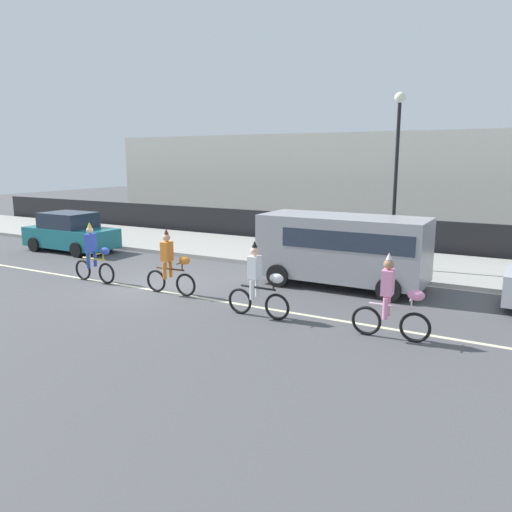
# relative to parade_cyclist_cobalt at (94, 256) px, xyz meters

# --- Properties ---
(ground_plane) EXTENTS (80.00, 80.00, 0.00)m
(ground_plane) POSITION_rel_parade_cyclist_cobalt_xyz_m (1.92, 0.61, -0.84)
(ground_plane) COLOR #4C4C4F
(road_centre_line) EXTENTS (36.00, 0.14, 0.01)m
(road_centre_line) POSITION_rel_parade_cyclist_cobalt_xyz_m (1.92, 0.11, -0.84)
(road_centre_line) COLOR beige
(road_centre_line) RESTS_ON ground
(sidewalk_curb) EXTENTS (60.00, 5.00, 0.15)m
(sidewalk_curb) POSITION_rel_parade_cyclist_cobalt_xyz_m (1.92, 7.11, -0.77)
(sidewalk_curb) COLOR #9E9B93
(sidewalk_curb) RESTS_ON ground
(fence_line) EXTENTS (40.00, 0.08, 1.40)m
(fence_line) POSITION_rel_parade_cyclist_cobalt_xyz_m (1.92, 10.01, -0.14)
(fence_line) COLOR black
(fence_line) RESTS_ON ground
(building_backdrop) EXTENTS (28.00, 8.00, 5.21)m
(building_backdrop) POSITION_rel_parade_cyclist_cobalt_xyz_m (1.70, 18.61, 1.76)
(building_backdrop) COLOR beige
(building_backdrop) RESTS_ON ground
(parade_cyclist_cobalt) EXTENTS (1.72, 0.50, 1.92)m
(parade_cyclist_cobalt) POSITION_rel_parade_cyclist_cobalt_xyz_m (0.00, 0.00, 0.00)
(parade_cyclist_cobalt) COLOR black
(parade_cyclist_cobalt) RESTS_ON ground
(parade_cyclist_orange) EXTENTS (1.72, 0.50, 1.92)m
(parade_cyclist_orange) POSITION_rel_parade_cyclist_cobalt_xyz_m (3.05, 0.03, 0.00)
(parade_cyclist_orange) COLOR black
(parade_cyclist_orange) RESTS_ON ground
(parade_cyclist_zebra) EXTENTS (1.72, 0.50, 1.92)m
(parade_cyclist_zebra) POSITION_rel_parade_cyclist_cobalt_xyz_m (6.29, -0.59, 0.00)
(parade_cyclist_zebra) COLOR black
(parade_cyclist_zebra) RESTS_ON ground
(parade_cyclist_pink) EXTENTS (1.72, 0.50, 1.92)m
(parade_cyclist_pink) POSITION_rel_parade_cyclist_cobalt_xyz_m (9.55, -0.52, 0.00)
(parade_cyclist_pink) COLOR black
(parade_cyclist_pink) RESTS_ON ground
(parked_van_grey) EXTENTS (5.00, 2.22, 2.18)m
(parked_van_grey) POSITION_rel_parade_cyclist_cobalt_xyz_m (7.15, 3.31, 0.44)
(parked_van_grey) COLOR #99999E
(parked_van_grey) RESTS_ON ground
(parked_car_teal) EXTENTS (4.10, 1.92, 1.64)m
(parked_car_teal) POSITION_rel_parade_cyclist_cobalt_xyz_m (-4.99, 3.38, -0.06)
(parked_car_teal) COLOR #1E727A
(parked_car_teal) RESTS_ON ground
(street_lamp_post) EXTENTS (0.36, 0.36, 5.86)m
(street_lamp_post) POSITION_rel_parade_cyclist_cobalt_xyz_m (7.89, 6.06, 3.15)
(street_lamp_post) COLOR black
(street_lamp_post) RESTS_ON sidewalk_curb
(pedestrian_onlooker) EXTENTS (0.32, 0.20, 1.62)m
(pedestrian_onlooker) POSITION_rel_parade_cyclist_cobalt_xyz_m (3.32, 6.72, 0.17)
(pedestrian_onlooker) COLOR #33333D
(pedestrian_onlooker) RESTS_ON sidewalk_curb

